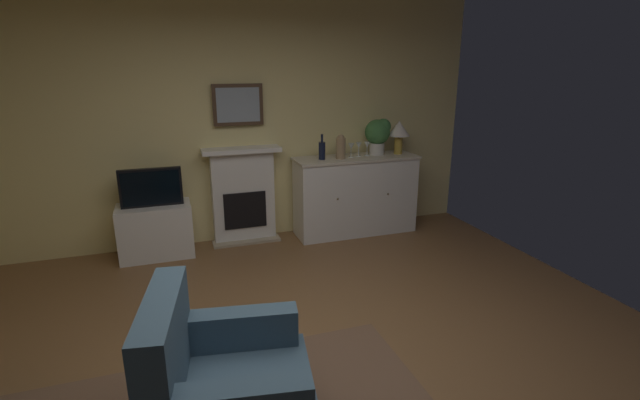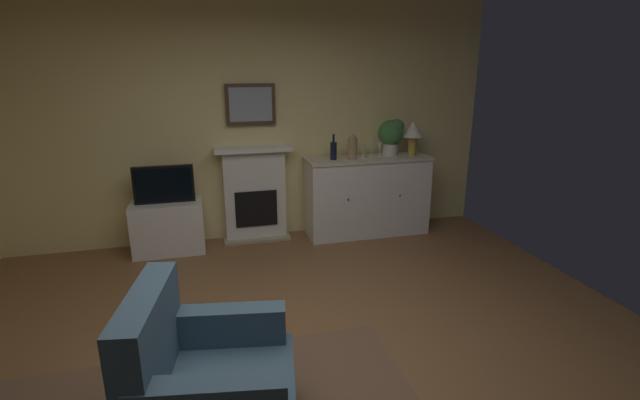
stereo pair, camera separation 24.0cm
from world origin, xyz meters
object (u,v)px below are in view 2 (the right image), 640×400
Objects in this scene: vase_decorative at (352,147)px; sideboard_cabinet at (367,196)px; tv_set at (164,184)px; armchair at (206,384)px; wine_glass_left at (363,147)px; wine_glass_center at (371,147)px; wine_glass_right at (380,146)px; tv_cabinet at (168,227)px; table_lamp at (413,132)px; wine_bottle at (333,150)px; potted_plant_small at (392,134)px; framed_picture at (251,104)px; fireplace_unit at (255,194)px.

sideboard_cabinet is at bearing 12.96° from vase_decorative.
armchair is at bearing -83.14° from tv_set.
wine_glass_left and wine_glass_center have the same top height.
wine_glass_right is at bearing 8.55° from sideboard_cabinet.
tv_cabinet is at bearing 179.31° from wine_glass_left.
table_lamp is at bearing 0.16° from tv_set.
vase_decorative is 0.30× the size of armchair.
wine_glass_left is 0.15m from vase_decorative.
tv_cabinet is at bearing 178.93° from wine_bottle.
tv_cabinet is 1.74× the size of potted_plant_small.
wine_glass_center reaches higher than tv_cabinet.
table_lamp is 3.88m from armchair.
wine_glass_center is (0.11, 0.03, 0.00)m from wine_glass_left.
tv_set is 2.63m from potted_plant_small.
table_lamp is at bearing -6.77° from framed_picture.
wine_glass_left reaches higher than tv_cabinet.
wine_bottle reaches higher than wine_glass_center.
fireplace_unit is 3.79× the size of wine_bottle.
sideboard_cabinet is 8.96× the size of wine_glass_right.
wine_glass_center is at bearing -6.73° from fireplace_unit.
sideboard_cabinet is 8.96× the size of wine_glass_center.
vase_decorative is at bearing -176.27° from table_lamp.
wine_glass_center is at bearing -177.11° from wine_glass_right.
wine_glass_left reaches higher than sideboard_cabinet.
tv_set is at bearing -179.29° from wine_glass_right.
potted_plant_small reaches higher than tv_set.
framed_picture is at bearing 12.01° from tv_cabinet.
sideboard_cabinet is at bearing -0.37° from tv_cabinet.
framed_picture is at bearing 90.00° from fireplace_unit.
wine_glass_left is at bearing -10.60° from framed_picture.
vase_decorative is (1.11, -0.23, 0.53)m from fireplace_unit.
wine_glass_center reaches higher than armchair.
table_lamp is at bearing 1.08° from wine_glass_left.
potted_plant_small reaches higher than armchair.
fireplace_unit reaches higher than sideboard_cabinet.
table_lamp is at bearing 0.00° from sideboard_cabinet.
wine_glass_right reaches higher than sideboard_cabinet.
wine_glass_right is at bearing 176.85° from table_lamp.
wine_bottle is 1.76× the size of wine_glass_center.
potted_plant_small is (1.62, -0.18, -0.36)m from framed_picture.
wine_glass_left is at bearing -171.26° from potted_plant_small.
vase_decorative is (0.22, -0.03, 0.03)m from wine_bottle.
wine_glass_center is at bearing 178.14° from table_lamp.
armchair is (-2.00, -2.86, -0.68)m from wine_glass_center.
framed_picture reaches higher than wine_glass_center.
vase_decorative is at bearing -168.81° from wine_glass_right.
wine_bottle is at bearing -177.38° from sideboard_cabinet.
sideboard_cabinet reaches higher than armchair.
vase_decorative is 0.37× the size of tv_cabinet.
tv_set reaches higher than armchair.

